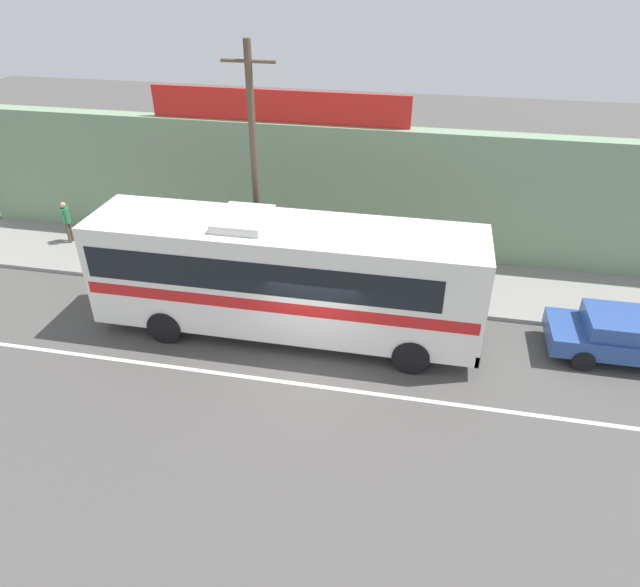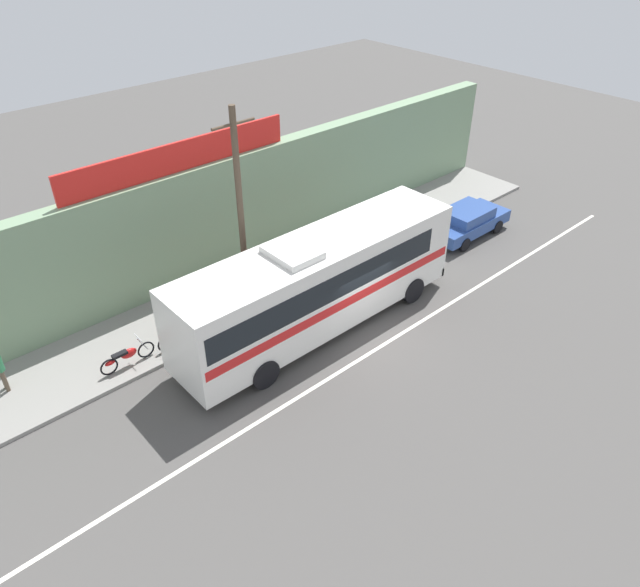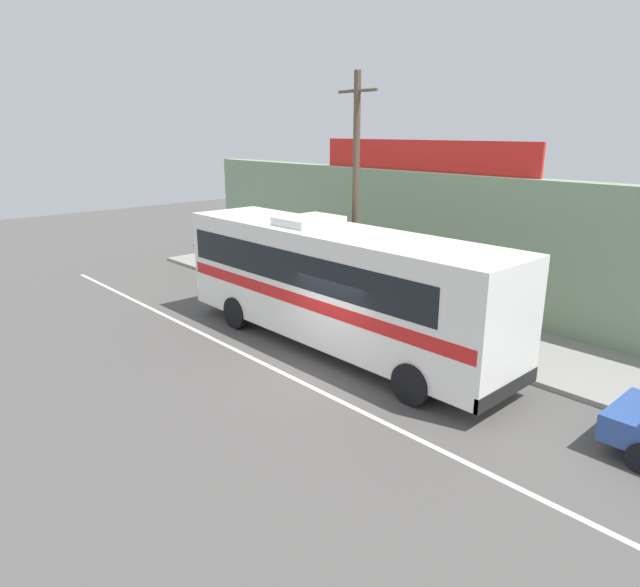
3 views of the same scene
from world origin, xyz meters
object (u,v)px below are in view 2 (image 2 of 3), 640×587
(parked_car, at_px, (467,221))
(intercity_bus, at_px, (317,281))
(utility_pole, at_px, (241,216))
(motorcycle_red, at_px, (126,356))
(motorcycle_purple, at_px, (180,334))

(parked_car, bearing_deg, intercity_bus, -176.06)
(intercity_bus, xyz_separation_m, utility_pole, (-1.39, 2.33, 2.14))
(parked_car, height_order, utility_pole, utility_pole)
(utility_pole, relative_size, motorcycle_red, 4.01)
(motorcycle_purple, bearing_deg, parked_car, -6.84)
(utility_pole, bearing_deg, parked_car, -8.35)
(utility_pole, bearing_deg, intercity_bus, -59.18)
(motorcycle_purple, bearing_deg, intercity_bus, -28.92)
(intercity_bus, distance_m, utility_pole, 3.46)
(parked_car, distance_m, motorcycle_purple, 14.27)
(motorcycle_purple, distance_m, motorcycle_red, 1.96)
(motorcycle_red, bearing_deg, intercity_bus, -22.02)
(motorcycle_purple, bearing_deg, motorcycle_red, 175.56)
(parked_car, height_order, motorcycle_red, parked_car)
(intercity_bus, distance_m, motorcycle_purple, 5.14)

